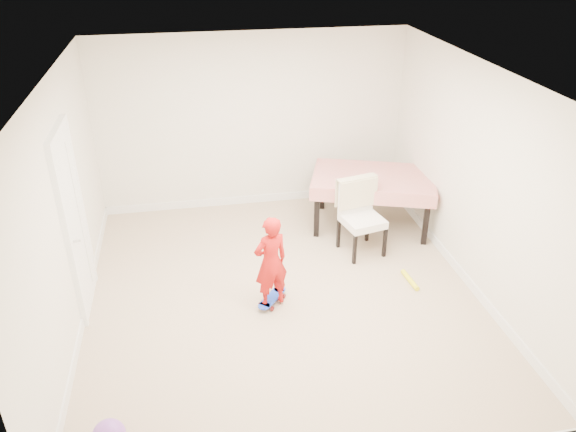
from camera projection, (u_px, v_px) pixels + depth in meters
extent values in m
plane|color=tan|center=(283.00, 295.00, 6.63)|extent=(5.00, 5.00, 0.00)
cube|color=white|center=(282.00, 78.00, 5.41)|extent=(4.50, 5.00, 0.04)
cube|color=silver|center=(253.00, 123.00, 8.17)|extent=(4.50, 0.04, 2.60)
cube|color=silver|center=(345.00, 353.00, 3.87)|extent=(4.50, 0.04, 2.60)
cube|color=silver|center=(65.00, 215.00, 5.65)|extent=(0.04, 5.00, 2.60)
cube|color=silver|center=(475.00, 181.00, 6.38)|extent=(0.04, 5.00, 2.60)
cube|color=white|center=(75.00, 224.00, 6.05)|extent=(0.11, 0.94, 2.11)
cube|color=white|center=(255.00, 199.00, 8.76)|extent=(4.50, 0.02, 0.12)
cube|color=white|center=(85.00, 313.00, 6.24)|extent=(0.02, 5.00, 0.12)
cube|color=white|center=(460.00, 272.00, 6.96)|extent=(0.02, 5.00, 0.12)
imported|color=red|center=(271.00, 265.00, 6.20)|extent=(0.47, 0.39, 1.11)
cylinder|color=#F9F71A|center=(410.00, 280.00, 6.86)|extent=(0.09, 0.40, 0.06)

